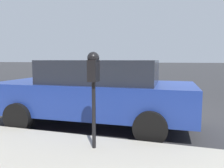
# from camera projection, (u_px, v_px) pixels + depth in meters

# --- Properties ---
(ground_plane) EXTENTS (220.00, 220.00, 0.00)m
(ground_plane) POSITION_uv_depth(u_px,v_px,m) (148.00, 117.00, 6.01)
(ground_plane) COLOR #333335
(parking_meter) EXTENTS (0.21, 0.19, 1.55)m
(parking_meter) POSITION_uv_depth(u_px,v_px,m) (93.00, 75.00, 3.43)
(parking_meter) COLOR black
(parking_meter) RESTS_ON sidewalk
(car_blue) EXTENTS (2.08, 4.62, 1.55)m
(car_blue) POSITION_uv_depth(u_px,v_px,m) (95.00, 92.00, 5.15)
(car_blue) COLOR navy
(car_blue) RESTS_ON ground_plane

